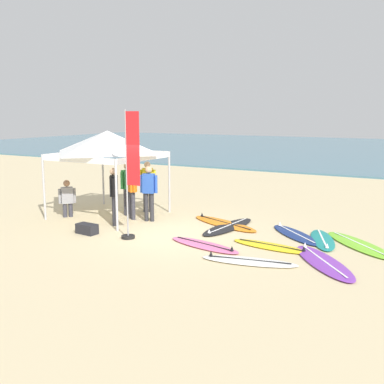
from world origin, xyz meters
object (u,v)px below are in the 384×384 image
object	(u,v)px
person_green	(127,185)
surfboard_white	(249,261)
surfboard_orange	(224,223)
person_yellow	(148,183)
surfboard_black	(228,227)
person_orange	(132,188)
gear_bag_near_tent	(87,229)
surfboard_purple	(323,262)
canopy_tent	(108,142)
surfboard_yellow	(271,246)
banner_flag	(130,180)
person_black	(114,192)
person_blue	(149,190)
surfboard_lime	(359,245)
surfboard_navy	(296,235)
surfboard_teal	(322,240)
surfboard_pink	(204,245)
person_grey	(67,197)

from	to	relation	value
person_green	surfboard_white	bearing A→B (deg)	-26.49
surfboard_orange	person_yellow	distance (m)	3.20
surfboard_black	person_yellow	bearing A→B (deg)	167.81
person_orange	gear_bag_near_tent	size ratio (longest dim) A/B	2.85
surfboard_white	surfboard_purple	bearing A→B (deg)	26.92
canopy_tent	surfboard_yellow	bearing A→B (deg)	-8.68
surfboard_orange	banner_flag	size ratio (longest dim) A/B	0.78
person_black	banner_flag	distance (m)	1.81
person_black	person_blue	xyz separation A→B (m)	(0.63, 0.90, 0.00)
surfboard_lime	person_green	world-z (taller)	person_green
surfboard_lime	gear_bag_near_tent	bearing A→B (deg)	-160.66
surfboard_lime	person_green	distance (m)	7.33
surfboard_orange	person_blue	bearing A→B (deg)	-162.26
person_orange	person_blue	size ratio (longest dim) A/B	1.00
canopy_tent	surfboard_lime	world-z (taller)	canopy_tent
canopy_tent	person_yellow	xyz separation A→B (m)	(0.74, 1.12, -1.40)
person_orange	banner_flag	world-z (taller)	banner_flag
person_green	banner_flag	distance (m)	3.02
surfboard_navy	person_green	distance (m)	5.66
surfboard_teal	banner_flag	distance (m)	5.25
person_orange	person_blue	xyz separation A→B (m)	(0.63, 0.03, 0.00)
surfboard_black	gear_bag_near_tent	bearing A→B (deg)	-141.68
person_black	gear_bag_near_tent	world-z (taller)	person_black
surfboard_orange	person_orange	distance (m)	3.09
person_green	person_blue	distance (m)	1.18
surfboard_black	person_black	world-z (taller)	person_black
surfboard_teal	person_yellow	size ratio (longest dim) A/B	1.26
surfboard_pink	surfboard_navy	size ratio (longest dim) A/B	1.09
surfboard_lime	surfboard_orange	distance (m)	3.95
surfboard_lime	gear_bag_near_tent	xyz separation A→B (m)	(-6.81, -2.39, 0.10)
surfboard_teal	surfboard_lime	bearing A→B (deg)	-1.15
gear_bag_near_tent	surfboard_yellow	bearing A→B (deg)	13.67
banner_flag	person_orange	bearing A→B (deg)	125.68
person_green	person_yellow	xyz separation A→B (m)	(0.31, 0.71, 0.00)
surfboard_purple	surfboard_teal	bearing A→B (deg)	103.98
surfboard_yellow	person_grey	bearing A→B (deg)	179.14
surfboard_purple	banner_flag	bearing A→B (deg)	-175.20
surfboard_orange	person_blue	world-z (taller)	person_blue
person_black	person_green	size ratio (longest dim) A/B	1.00
surfboard_yellow	surfboard_lime	size ratio (longest dim) A/B	0.91
person_blue	surfboard_teal	bearing A→B (deg)	3.48
person_orange	surfboard_black	bearing A→B (deg)	7.72
person_orange	gear_bag_near_tent	distance (m)	2.23
surfboard_purple	person_blue	world-z (taller)	person_blue
surfboard_orange	surfboard_purple	bearing A→B (deg)	-32.57
surfboard_yellow	person_grey	size ratio (longest dim) A/B	1.79
person_yellow	person_grey	world-z (taller)	person_yellow
surfboard_navy	person_black	xyz separation A→B (m)	(-5.10, -1.39, 0.95)
surfboard_navy	surfboard_purple	bearing A→B (deg)	-58.50
surfboard_navy	surfboard_white	distance (m)	2.75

